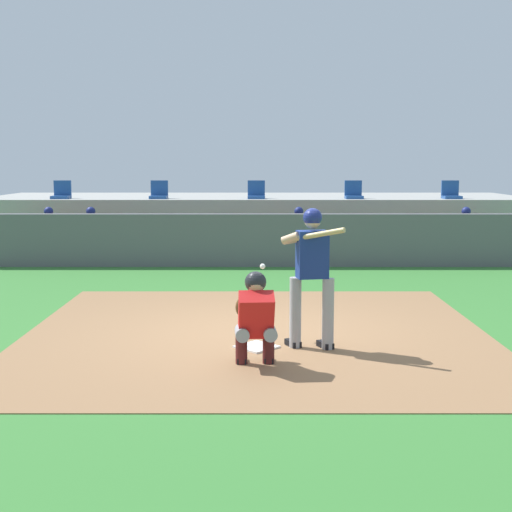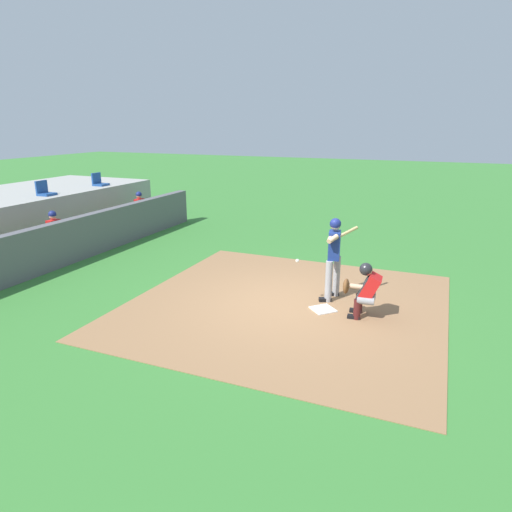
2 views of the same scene
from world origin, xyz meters
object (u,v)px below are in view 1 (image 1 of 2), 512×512
stadium_seat_2 (256,194)px  batter_at_plate (311,269)px  stadium_seat_3 (353,194)px  stadium_seat_4 (450,194)px  dugout_player_0 (47,233)px  dugout_player_1 (90,233)px  stadium_seat_0 (61,194)px  catcher_crouched (254,315)px  stadium_seat_1 (158,194)px  home_plate (256,347)px  dugout_player_3 (466,233)px  dugout_player_2 (298,233)px

stadium_seat_2 → batter_at_plate: bearing=-86.1°
stadium_seat_3 → stadium_seat_4: size_ratio=1.00×
dugout_player_0 → dugout_player_1: 1.02m
stadium_seat_0 → stadium_seat_4: 10.40m
catcher_crouched → dugout_player_1: (-3.97, 8.95, 0.06)m
dugout_player_1 → stadium_seat_0: bearing=120.7°
dugout_player_1 → stadium_seat_0: 2.52m
stadium_seat_0 → stadium_seat_1: same height
stadium_seat_3 → dugout_player_0: bearing=-165.0°
home_plate → dugout_player_3: dugout_player_3 is taller
home_plate → stadium_seat_4: (5.20, 10.18, 1.51)m
dugout_player_1 → stadium_seat_1: size_ratio=2.71×
home_plate → stadium_seat_4: 11.53m
dugout_player_0 → dugout_player_1: (1.02, 0.00, 0.00)m
stadium_seat_0 → stadium_seat_1: size_ratio=1.00×
home_plate → stadium_seat_1: bearing=104.3°
catcher_crouched → stadium_seat_4: stadium_seat_4 is taller
dugout_player_0 → home_plate: bearing=-58.4°
dugout_player_1 → dugout_player_3: size_ratio=1.00×
stadium_seat_3 → catcher_crouched: bearing=-103.4°
dugout_player_0 → stadium_seat_1: stadium_seat_1 is taller
dugout_player_2 → stadium_seat_0: stadium_seat_0 is taller
stadium_seat_4 → catcher_crouched: bearing=-115.4°
catcher_crouched → stadium_seat_3: (2.62, 10.98, 0.93)m
batter_at_plate → stadium_seat_2: stadium_seat_2 is taller
dugout_player_2 → stadium_seat_4: bearing=26.0°
stadium_seat_1 → stadium_seat_3: (5.20, 0.00, 0.00)m
stadium_seat_3 → stadium_seat_4: bearing=0.0°
home_plate → dugout_player_0: 9.58m
batter_at_plate → dugout_player_3: size_ratio=1.39×
catcher_crouched → stadium_seat_0: size_ratio=3.72×
batter_at_plate → stadium_seat_3: (1.91, 10.19, 0.50)m
stadium_seat_0 → stadium_seat_3: same height
home_plate → stadium_seat_0: bearing=117.1°
batter_at_plate → dugout_player_3: bearing=61.8°
catcher_crouched → stadium_seat_4: 12.19m
catcher_crouched → stadium_seat_1: bearing=103.2°
dugout_player_0 → dugout_player_3: size_ratio=1.00×
catcher_crouched → dugout_player_1: bearing=113.9°
batter_at_plate → home_plate: bearing=178.8°
dugout_player_3 → stadium_seat_1: 7.97m
home_plate → stadium_seat_2: size_ratio=0.92×
dugout_player_1 → dugout_player_0: bearing=180.0°
dugout_player_3 → stadium_seat_1: (-7.66, 2.03, 0.86)m
stadium_seat_3 → stadium_seat_4: same height
stadium_seat_1 → stadium_seat_4: 7.80m
dugout_player_3 → stadium_seat_0: 10.49m
home_plate → stadium_seat_2: stadium_seat_2 is taller
dugout_player_0 → stadium_seat_0: 2.22m
dugout_player_2 → dugout_player_3: bearing=0.0°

